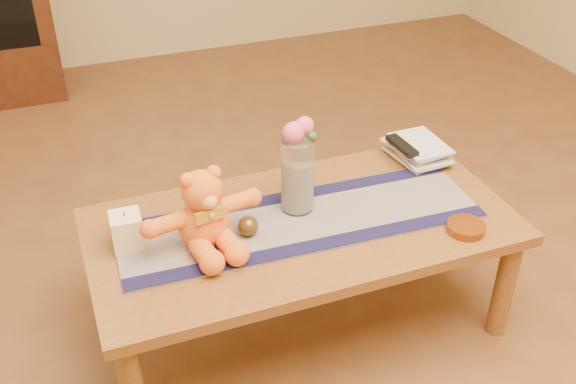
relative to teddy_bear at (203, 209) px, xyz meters
name	(u,v)px	position (x,y,z in m)	size (l,w,h in m)	color
floor	(301,321)	(0.33, 0.00, -0.58)	(5.50, 5.50, 0.00)	brown
coffee_table_top	(302,227)	(0.33, 0.00, -0.15)	(1.40, 0.70, 0.04)	brown
table_leg_fr	(504,287)	(0.97, -0.29, -0.38)	(0.07, 0.07, 0.41)	brown
table_leg_bl	(104,271)	(-0.31, 0.29, -0.38)	(0.07, 0.07, 0.41)	brown
table_leg_br	(419,199)	(0.97, 0.29, -0.38)	(0.07, 0.07, 0.41)	brown
persian_runner	(301,221)	(0.32, 0.00, -0.13)	(1.20, 0.35, 0.01)	#1D1B4D
runner_border_near	(316,245)	(0.32, -0.14, -0.12)	(1.20, 0.06, 0.00)	#141237
runner_border_far	(287,197)	(0.33, 0.15, -0.12)	(1.20, 0.06, 0.00)	#141237
teddy_bear	(203,209)	(0.00, 0.00, 0.00)	(0.37, 0.31, 0.25)	orange
pillar_candle	(127,230)	(-0.23, 0.07, -0.07)	(0.09, 0.09, 0.11)	#FFE1BB
candle_wick	(124,214)	(-0.23, 0.07, -0.01)	(0.00, 0.00, 0.01)	black
glass_vase	(297,175)	(0.34, 0.07, 0.00)	(0.11, 0.11, 0.26)	silver
potpourri_fill	(297,185)	(0.34, 0.07, -0.03)	(0.09, 0.09, 0.18)	beige
rose_left	(293,133)	(0.32, 0.06, 0.17)	(0.07, 0.07, 0.07)	#F0557C
rose_right	(305,126)	(0.37, 0.08, 0.18)	(0.06, 0.06, 0.06)	#F0557C
blue_flower_back	(297,127)	(0.35, 0.11, 0.16)	(0.04, 0.04, 0.04)	#445795
blue_flower_side	(287,133)	(0.31, 0.09, 0.15)	(0.04, 0.04, 0.04)	#445795
leaf_sprig	(312,136)	(0.38, 0.05, 0.15)	(0.03, 0.03, 0.03)	#33662D
bronze_ball	(248,226)	(0.14, -0.01, -0.09)	(0.07, 0.07, 0.07)	#51421B
book_bottom	(399,162)	(0.81, 0.22, -0.12)	(0.17, 0.22, 0.02)	beige
book_lower	(401,157)	(0.81, 0.21, -0.10)	(0.16, 0.22, 0.02)	beige
book_upper	(398,153)	(0.80, 0.22, -0.08)	(0.17, 0.22, 0.02)	beige
book_top	(401,148)	(0.81, 0.21, -0.07)	(0.16, 0.22, 0.02)	beige
tv_remote	(402,146)	(0.81, 0.21, -0.05)	(0.04, 0.16, 0.02)	black
amber_dish	(466,228)	(0.80, -0.24, -0.12)	(0.12, 0.12, 0.03)	#BF5914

